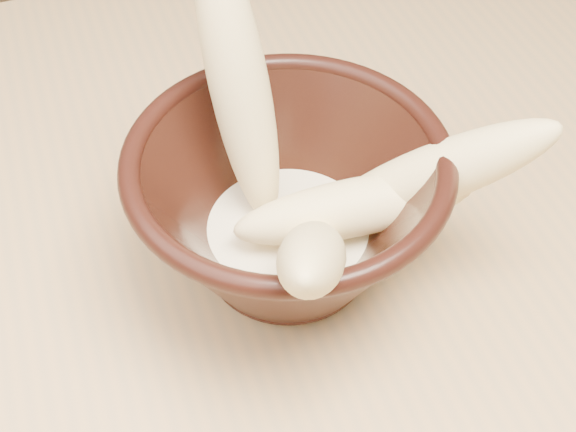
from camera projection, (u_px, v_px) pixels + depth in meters
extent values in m
cube|color=tan|center=(18.00, 412.00, 0.46)|extent=(1.20, 0.80, 0.04)
cylinder|color=tan|center=(467.00, 211.00, 1.08)|extent=(0.05, 0.05, 0.71)
cylinder|color=black|center=(288.00, 263.00, 0.51)|extent=(0.08, 0.08, 0.01)
cylinder|color=black|center=(288.00, 243.00, 0.49)|extent=(0.08, 0.08, 0.01)
torus|color=black|center=(288.00, 161.00, 0.44)|extent=(0.19, 0.19, 0.01)
cylinder|color=#F7EAC6|center=(288.00, 234.00, 0.49)|extent=(0.10, 0.10, 0.01)
ellipsoid|color=#F5DA91|center=(239.00, 84.00, 0.45)|extent=(0.05, 0.10, 0.17)
ellipsoid|color=#F5DA91|center=(434.00, 174.00, 0.45)|extent=(0.14, 0.09, 0.11)
ellipsoid|color=#F5DA91|center=(356.00, 207.00, 0.46)|extent=(0.15, 0.05, 0.04)
ellipsoid|color=#F5DA91|center=(312.00, 257.00, 0.40)|extent=(0.09, 0.13, 0.13)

